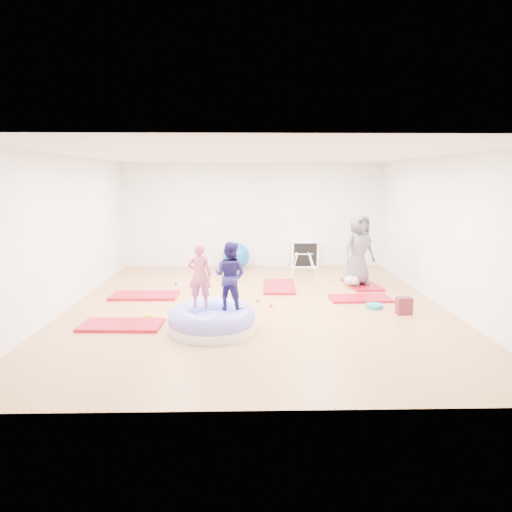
{
  "coord_description": "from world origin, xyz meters",
  "views": [
    {
      "loc": [
        -0.2,
        -8.39,
        2.38
      ],
      "look_at": [
        0.0,
        0.3,
        0.9
      ],
      "focal_mm": 32.0,
      "sensor_mm": 36.0,
      "label": 1
    }
  ],
  "objects": [
    {
      "name": "child_navy",
      "position": [
        -0.44,
        -1.46,
        0.94
      ],
      "size": [
        0.64,
        0.58,
        1.07
      ],
      "primitive_type": "imported",
      "rotation": [
        0.0,
        0.0,
        2.73
      ],
      "color": "navy",
      "rests_on": "inflatable_cushion"
    },
    {
      "name": "gym_mat_rear_right",
      "position": [
        2.41,
        1.58,
        0.03
      ],
      "size": [
        0.73,
        1.29,
        0.05
      ],
      "primitive_type": "cube",
      "rotation": [
        0.0,
        0.0,
        1.66
      ],
      "color": "#A3000A",
      "rests_on": "ground"
    },
    {
      "name": "adult_caregiver",
      "position": [
        2.3,
        1.51,
        0.84
      ],
      "size": [
        0.91,
        0.78,
        1.57
      ],
      "primitive_type": "imported",
      "rotation": [
        0.0,
        0.0,
        0.44
      ],
      "color": "#514F56",
      "rests_on": "gym_mat_rear_right"
    },
    {
      "name": "room",
      "position": [
        0.0,
        0.0,
        1.4
      ],
      "size": [
        7.01,
        8.01,
        2.81
      ],
      "color": "#BE8B48",
      "rests_on": "ground"
    },
    {
      "name": "exercise_ball_blue",
      "position": [
        -0.45,
        3.54,
        0.36
      ],
      "size": [
        0.71,
        0.71,
        0.71
      ],
      "primitive_type": "sphere",
      "color": "#0D50B6",
      "rests_on": "ground"
    },
    {
      "name": "cube_shelf",
      "position": [
        1.4,
        3.79,
        0.36
      ],
      "size": [
        0.72,
        0.36,
        0.72
      ],
      "color": "white",
      "rests_on": "ground"
    },
    {
      "name": "yellow_toy",
      "position": [
        -1.91,
        -0.64,
        0.01
      ],
      "size": [
        0.18,
        0.18,
        0.03
      ],
      "primitive_type": "cylinder",
      "color": "#E9B50D",
      "rests_on": "ground"
    },
    {
      "name": "gym_mat_front_left",
      "position": [
        -2.23,
        -1.23,
        0.03
      ],
      "size": [
        1.33,
        0.71,
        0.05
      ],
      "primitive_type": "cube",
      "rotation": [
        0.0,
        0.0,
        -0.04
      ],
      "color": "#A3000A",
      "rests_on": "ground"
    },
    {
      "name": "gym_mat_right",
      "position": [
        2.08,
        0.36,
        0.02
      ],
      "size": [
        1.21,
        0.63,
        0.05
      ],
      "primitive_type": "cube",
      "rotation": [
        0.0,
        0.0,
        0.03
      ],
      "color": "#A3000A",
      "rests_on": "ground"
    },
    {
      "name": "exercise_ball_orange",
      "position": [
        -0.59,
        3.23,
        0.18
      ],
      "size": [
        0.36,
        0.36,
        0.36
      ],
      "primitive_type": "sphere",
      "color": "orange",
      "rests_on": "ground"
    },
    {
      "name": "backpack",
      "position": [
        2.6,
        -0.65,
        0.15
      ],
      "size": [
        0.28,
        0.19,
        0.31
      ],
      "primitive_type": "cube",
      "rotation": [
        0.0,
        0.0,
        0.08
      ],
      "color": "maroon",
      "rests_on": "ground"
    },
    {
      "name": "inflatable_cushion",
      "position": [
        -0.74,
        -1.45,
        0.17
      ],
      "size": [
        1.39,
        1.39,
        0.44
      ],
      "rotation": [
        0.0,
        0.0,
        0.03
      ],
      "color": "silver",
      "rests_on": "ground"
    },
    {
      "name": "gym_mat_center_back",
      "position": [
        0.54,
        1.41,
        0.03
      ],
      "size": [
        0.75,
        1.38,
        0.06
      ],
      "primitive_type": "cube",
      "rotation": [
        0.0,
        0.0,
        1.51
      ],
      "color": "#A3000A",
      "rests_on": "ground"
    },
    {
      "name": "infant_play_gym",
      "position": [
        1.26,
        3.03,
        0.33
      ],
      "size": [
        0.64,
        0.61,
        0.49
      ],
      "rotation": [
        0.0,
        0.0,
        -0.17
      ],
      "color": "white",
      "rests_on": "ground"
    },
    {
      "name": "ball_pit_balls",
      "position": [
        -0.4,
        0.16,
        0.04
      ],
      "size": [
        2.48,
        2.87,
        0.07
      ],
      "color": "#E9B50D",
      "rests_on": "ground"
    },
    {
      "name": "infant",
      "position": [
        2.17,
        1.36,
        0.17
      ],
      "size": [
        0.39,
        0.4,
        0.23
      ],
      "color": "#ACCBE5",
      "rests_on": "gym_mat_rear_right"
    },
    {
      "name": "balance_disc",
      "position": [
        2.2,
        -0.24,
        0.04
      ],
      "size": [
        0.32,
        0.32,
        0.07
      ],
      "primitive_type": "cylinder",
      "color": "teal",
      "rests_on": "ground"
    },
    {
      "name": "child_pink",
      "position": [
        -0.93,
        -1.33,
        0.92
      ],
      "size": [
        0.4,
        0.28,
        1.04
      ],
      "primitive_type": "imported",
      "rotation": [
        0.0,
        0.0,
        3.04
      ],
      "color": "#D25675",
      "rests_on": "inflatable_cushion"
    },
    {
      "name": "gym_mat_mid_left",
      "position": [
        -2.26,
        0.67,
        0.03
      ],
      "size": [
        1.35,
        0.7,
        0.06
      ],
      "primitive_type": "cube",
      "rotation": [
        0.0,
        0.0,
        -0.02
      ],
      "color": "#A3000A",
      "rests_on": "ground"
    }
  ]
}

